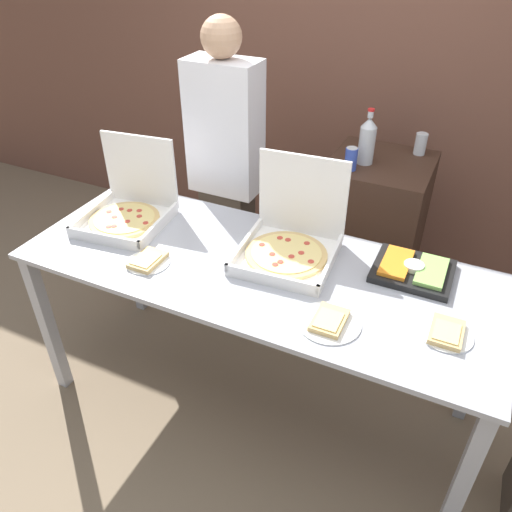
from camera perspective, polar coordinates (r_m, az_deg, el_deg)
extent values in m
plane|color=#847056|center=(2.90, 0.00, -15.88)|extent=(16.00, 16.00, 0.00)
cube|color=brown|center=(3.55, 12.65, 20.37)|extent=(10.00, 0.06, 2.80)
cube|color=#A8AAB2|center=(2.27, 0.00, -1.29)|extent=(2.17, 0.84, 0.02)
cube|color=#A8AAB2|center=(2.86, -22.70, -7.32)|extent=(0.06, 0.06, 0.89)
cube|color=#A8AAB2|center=(2.22, 22.36, -23.11)|extent=(0.06, 0.06, 0.89)
cube|color=#A8AAB2|center=(3.26, -13.79, 0.33)|extent=(0.06, 0.06, 0.89)
cube|color=#A8AAB2|center=(2.72, 24.18, -10.36)|extent=(0.06, 0.06, 0.89)
cube|color=white|center=(2.29, 3.45, -0.23)|extent=(0.46, 0.46, 0.02)
cube|color=white|center=(2.12, 1.72, -2.55)|extent=(0.43, 0.05, 0.04)
cube|color=white|center=(2.34, -1.32, 1.43)|extent=(0.05, 0.43, 0.04)
cube|color=white|center=(2.24, 8.48, -0.69)|extent=(0.05, 0.43, 0.04)
cube|color=white|center=(2.37, 5.34, 6.90)|extent=(0.43, 0.05, 0.41)
cylinder|color=#DBB26B|center=(2.28, 3.47, 0.16)|extent=(0.38, 0.38, 0.02)
cylinder|color=#F4D67F|center=(2.28, 3.48, 0.39)|extent=(0.32, 0.32, 0.00)
cylinder|color=#C13D2D|center=(2.22, 6.30, -0.63)|extent=(0.03, 0.03, 0.00)
cylinder|color=#C13D2D|center=(2.28, 5.19, 0.37)|extent=(0.03, 0.03, 0.00)
cylinder|color=#C13D2D|center=(2.34, 5.83, 1.47)|extent=(0.03, 0.03, 0.00)
cylinder|color=#C13D2D|center=(2.36, 3.68, 1.86)|extent=(0.03, 0.03, 0.00)
cylinder|color=#C13D2D|center=(2.37, 2.75, 2.09)|extent=(0.03, 0.03, 0.00)
cylinder|color=#C13D2D|center=(2.32, 0.68, 1.31)|extent=(0.03, 0.03, 0.00)
cylinder|color=#C13D2D|center=(2.26, 1.87, 0.23)|extent=(0.03, 0.03, 0.00)
cylinder|color=#C13D2D|center=(2.19, 2.20, -0.97)|extent=(0.03, 0.03, 0.00)
cylinder|color=#C13D2D|center=(2.21, 2.81, -0.66)|extent=(0.03, 0.03, 0.00)
cylinder|color=#C13D2D|center=(2.25, 4.07, -0.05)|extent=(0.03, 0.03, 0.00)
cube|color=white|center=(2.64, -14.72, 3.66)|extent=(0.45, 0.45, 0.02)
cube|color=white|center=(2.49, -17.07, 2.03)|extent=(0.40, 0.06, 0.04)
cube|color=white|center=(2.72, -18.28, 4.80)|extent=(0.06, 0.40, 0.04)
cube|color=white|center=(2.53, -11.08, 3.58)|extent=(0.06, 0.40, 0.04)
cube|color=white|center=(2.70, -13.07, 9.53)|extent=(0.40, 0.06, 0.38)
cylinder|color=#DBB26B|center=(2.63, -14.78, 4.02)|extent=(0.35, 0.35, 0.02)
cylinder|color=#F4D67F|center=(2.62, -14.81, 4.22)|extent=(0.30, 0.30, 0.00)
cylinder|color=#C13D2D|center=(2.55, -12.50, 3.72)|extent=(0.03, 0.03, 0.00)
cylinder|color=#C13D2D|center=(2.61, -13.20, 4.46)|extent=(0.03, 0.03, 0.00)
cylinder|color=#C13D2D|center=(2.66, -13.20, 5.08)|extent=(0.03, 0.03, 0.00)
cylinder|color=#C13D2D|center=(2.68, -14.25, 5.08)|extent=(0.03, 0.03, 0.00)
cylinder|color=#C13D2D|center=(2.70, -15.17, 5.20)|extent=(0.03, 0.03, 0.00)
cylinder|color=#C13D2D|center=(2.69, -16.46, 4.89)|extent=(0.03, 0.03, 0.00)
cylinder|color=#C13D2D|center=(2.64, -15.88, 4.32)|extent=(0.03, 0.03, 0.00)
cylinder|color=#C13D2D|center=(2.56, -16.49, 3.23)|extent=(0.03, 0.03, 0.00)
cylinder|color=#C13D2D|center=(2.56, -15.91, 3.31)|extent=(0.03, 0.03, 0.00)
cylinder|color=#C13D2D|center=(2.58, -14.49, 3.86)|extent=(0.03, 0.03, 0.00)
cylinder|color=white|center=(2.04, 20.88, -8.37)|extent=(0.20, 0.20, 0.01)
cube|color=#DBB26B|center=(2.04, 20.95, -8.11)|extent=(0.12, 0.17, 0.02)
cube|color=#F4D67F|center=(2.02, 20.97, -8.08)|extent=(0.09, 0.12, 0.01)
cylinder|color=white|center=(2.33, -12.23, -0.70)|extent=(0.20, 0.20, 0.01)
cube|color=#DBB26B|center=(2.32, -12.27, -0.44)|extent=(0.12, 0.17, 0.02)
cube|color=#F4D67F|center=(2.31, -12.48, -0.37)|extent=(0.09, 0.12, 0.01)
cylinder|color=white|center=(1.98, 8.35, -7.53)|extent=(0.25, 0.25, 0.01)
cube|color=#DBB26B|center=(1.97, 8.38, -7.25)|extent=(0.12, 0.17, 0.02)
cube|color=#F4D67F|center=(1.96, 8.29, -7.22)|extent=(0.09, 0.12, 0.01)
cube|color=black|center=(2.31, 17.48, -1.66)|extent=(0.34, 0.29, 0.03)
cube|color=orange|center=(2.30, 15.74, -0.73)|extent=(0.12, 0.23, 0.02)
cube|color=#8CC65B|center=(2.29, 19.42, -1.66)|extent=(0.12, 0.23, 0.02)
cylinder|color=white|center=(2.29, 17.59, -1.11)|extent=(0.09, 0.09, 0.02)
cube|color=#382319|center=(3.18, 12.83, 1.53)|extent=(0.56, 0.58, 1.08)
cylinder|color=#B7BCC1|center=(2.84, 12.52, 12.24)|extent=(0.09, 0.09, 0.20)
cone|color=#B7BCC1|center=(2.80, 12.86, 14.67)|extent=(0.09, 0.09, 0.05)
cylinder|color=#B7BCC1|center=(2.78, 12.97, 15.51)|extent=(0.03, 0.03, 0.04)
cylinder|color=red|center=(2.78, 13.04, 15.96)|extent=(0.04, 0.04, 0.01)
cylinder|color=silver|center=(3.05, 18.30, 12.07)|extent=(0.07, 0.07, 0.12)
cylinder|color=silver|center=(3.03, 18.52, 13.14)|extent=(0.06, 0.06, 0.00)
cylinder|color=#334CB2|center=(2.76, 10.80, 10.84)|extent=(0.07, 0.07, 0.12)
cylinder|color=silver|center=(2.74, 10.94, 12.02)|extent=(0.06, 0.06, 0.00)
cube|color=#473D33|center=(3.23, -3.09, 0.80)|extent=(0.28, 0.20, 0.88)
cube|color=white|center=(2.85, -3.60, 14.34)|extent=(0.40, 0.22, 0.74)
sphere|color=tan|center=(2.72, -4.00, 23.72)|extent=(0.21, 0.21, 0.21)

